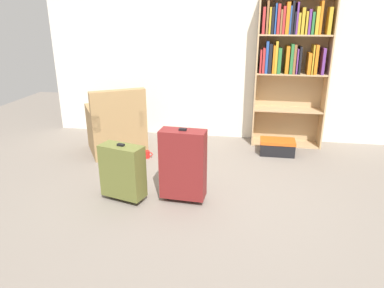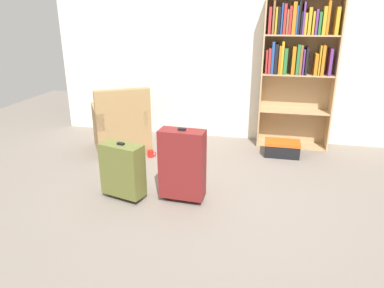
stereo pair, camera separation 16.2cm
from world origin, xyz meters
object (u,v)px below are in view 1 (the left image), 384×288
(bookshelf, at_px, (291,57))
(suitcase_olive, at_px, (123,171))
(storage_box, at_px, (277,147))
(suitcase_dark_red, at_px, (183,164))
(armchair, at_px, (117,129))
(mug, at_px, (147,154))

(bookshelf, distance_m, suitcase_olive, 2.80)
(storage_box, height_order, suitcase_dark_red, suitcase_dark_red)
(suitcase_dark_red, xyz_separation_m, suitcase_olive, (-0.60, -0.09, -0.08))
(suitcase_olive, bearing_deg, armchair, 113.30)
(suitcase_dark_red, bearing_deg, storage_box, 55.44)
(suitcase_dark_red, bearing_deg, armchair, 133.61)
(mug, distance_m, storage_box, 1.75)
(bookshelf, bearing_deg, mug, -154.27)
(mug, xyz_separation_m, suitcase_olive, (0.09, -1.13, 0.27))
(armchair, bearing_deg, storage_box, 6.59)
(mug, bearing_deg, storage_box, 14.02)
(storage_box, distance_m, suitcase_dark_red, 1.80)
(storage_box, relative_size, suitcase_olive, 0.76)
(storage_box, distance_m, suitcase_olive, 2.24)
(storage_box, bearing_deg, suitcase_olive, -136.02)
(armchair, relative_size, storage_box, 2.10)
(bookshelf, relative_size, storage_box, 4.41)
(bookshelf, distance_m, suitcase_dark_red, 2.37)
(bookshelf, height_order, mug, bookshelf)
(mug, bearing_deg, bookshelf, 25.73)
(suitcase_olive, bearing_deg, storage_box, 43.98)
(bookshelf, bearing_deg, suitcase_dark_red, -120.38)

